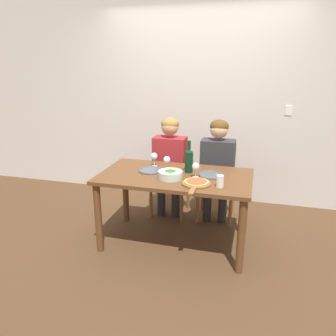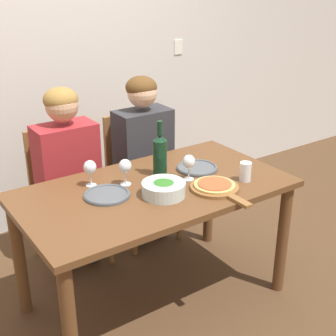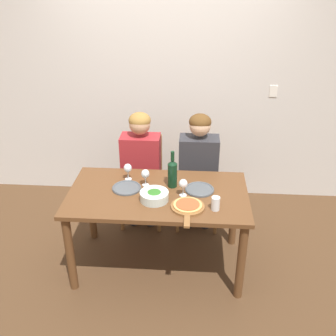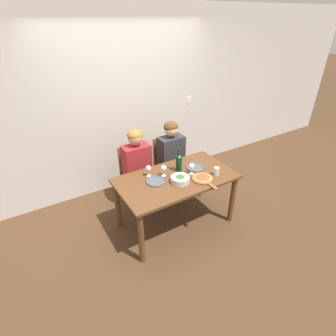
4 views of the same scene
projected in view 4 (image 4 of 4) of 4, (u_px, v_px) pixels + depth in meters
ground_plane at (175, 223)px, 3.67m from camera, size 40.00×40.00×0.00m
back_wall at (129, 104)px, 3.97m from camera, size 10.00×0.06×2.70m
dining_table at (176, 184)px, 3.34m from camera, size 1.49×0.82×0.75m
chair_left at (135, 174)px, 3.88m from camera, size 0.42×0.42×0.90m
chair_right at (168, 164)px, 4.13m from camera, size 0.42×0.42×0.90m
person_woman at (137, 163)px, 3.67m from camera, size 0.47×0.51×1.21m
person_man at (172, 153)px, 3.93m from camera, size 0.47×0.51×1.21m
wine_bottle at (179, 162)px, 3.36m from camera, size 0.08×0.08×0.33m
broccoli_bowl at (180, 179)px, 3.17m from camera, size 0.23×0.23×0.08m
dinner_plate_left at (156, 181)px, 3.20m from camera, size 0.24×0.24×0.02m
dinner_plate_right at (195, 167)px, 3.48m from camera, size 0.24×0.24×0.02m
pizza_on_board at (203, 179)px, 3.23m from camera, size 0.26×0.40×0.04m
wine_glass_left at (148, 169)px, 3.26m from camera, size 0.07×0.07×0.15m
wine_glass_right at (192, 167)px, 3.31m from camera, size 0.07×0.07×0.15m
wine_glass_centre at (164, 169)px, 3.27m from camera, size 0.07×0.07×0.15m
water_tumbler at (216, 171)px, 3.31m from camera, size 0.07×0.07×0.11m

